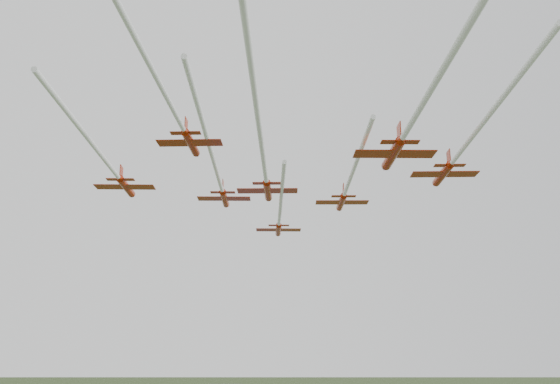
{
  "coord_description": "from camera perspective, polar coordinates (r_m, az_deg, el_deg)",
  "views": [
    {
      "loc": [
        -15.73,
        -91.2,
        25.34
      ],
      "look_at": [
        -5.68,
        4.01,
        51.33
      ],
      "focal_mm": 40.0,
      "sensor_mm": 36.0,
      "label": 1
    }
  ],
  "objects": [
    {
      "name": "jet_row2_right",
      "position": [
        98.72,
        6.12,
        0.37
      ],
      "size": [
        9.13,
        44.86,
        2.68
      ],
      "rotation": [
        0.0,
        0.0,
        -0.11
      ],
      "color": "#A41C02"
    },
    {
      "name": "jet_lead",
      "position": [
        108.09,
        -0.04,
        -2.32
      ],
      "size": [
        8.56,
        47.43,
        2.52
      ],
      "rotation": [
        0.0,
        0.0,
        -0.08
      ],
      "color": "#A41C02"
    },
    {
      "name": "jet_row3_right",
      "position": [
        84.12,
        16.15,
        3.53
      ],
      "size": [
        10.65,
        48.16,
        2.84
      ],
      "rotation": [
        0.0,
        0.0,
        -0.13
      ],
      "color": "#A41C02"
    },
    {
      "name": "jet_row4_left",
      "position": [
        62.86,
        -11.13,
        10.02
      ],
      "size": [
        12.96,
        65.34,
        2.44
      ],
      "rotation": [
        0.0,
        0.0,
        -0.14
      ],
      "color": "#A41C02"
    },
    {
      "name": "jet_row4_right",
      "position": [
        69.3,
        11.74,
        5.89
      ],
      "size": [
        10.07,
        47.89,
        2.97
      ],
      "rotation": [
        0.0,
        0.0,
        -0.09
      ],
      "color": "#A41C02"
    },
    {
      "name": "jet_row3_mid",
      "position": [
        73.61,
        -1.64,
        3.93
      ],
      "size": [
        12.2,
        67.95,
        2.64
      ],
      "rotation": [
        0.0,
        0.0,
        -0.12
      ],
      "color": "#A41C02"
    },
    {
      "name": "jet_row2_left",
      "position": [
        92.61,
        -5.72,
        1.57
      ],
      "size": [
        9.39,
        57.1,
        2.66
      ],
      "rotation": [
        0.0,
        0.0,
        -0.09
      ],
      "color": "#A41C02"
    },
    {
      "name": "jet_row3_left",
      "position": [
        88.32,
        -15.14,
        2.09
      ],
      "size": [
        9.03,
        45.52,
        2.67
      ],
      "rotation": [
        0.0,
        0.0,
        -0.08
      ],
      "color": "#A41C02"
    }
  ]
}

